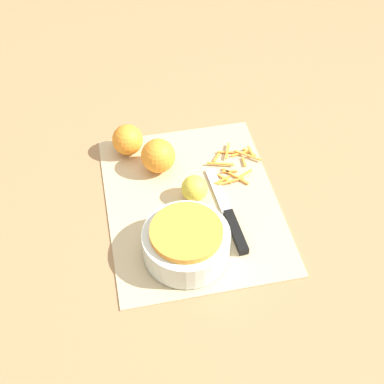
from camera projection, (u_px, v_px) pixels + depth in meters
name	position (u px, v px, depth m)	size (l,w,h in m)	color
ground_plane	(192.00, 203.00, 1.17)	(4.00, 4.00, 0.00)	#9E754C
cutting_board	(192.00, 202.00, 1.17)	(0.47, 0.37, 0.01)	#CCB284
bowl_speckled	(186.00, 242.00, 1.05)	(0.17, 0.17, 0.08)	silver
knife	(232.00, 223.00, 1.12)	(0.25, 0.04, 0.02)	black
orange_left	(158.00, 156.00, 1.21)	(0.08, 0.08, 0.08)	orange
orange_right	(128.00, 140.00, 1.25)	(0.07, 0.07, 0.07)	orange
lemon	(195.00, 188.00, 1.15)	(0.06, 0.06, 0.06)	gold
peel_pile	(234.00, 164.00, 1.24)	(0.14, 0.13, 0.01)	orange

